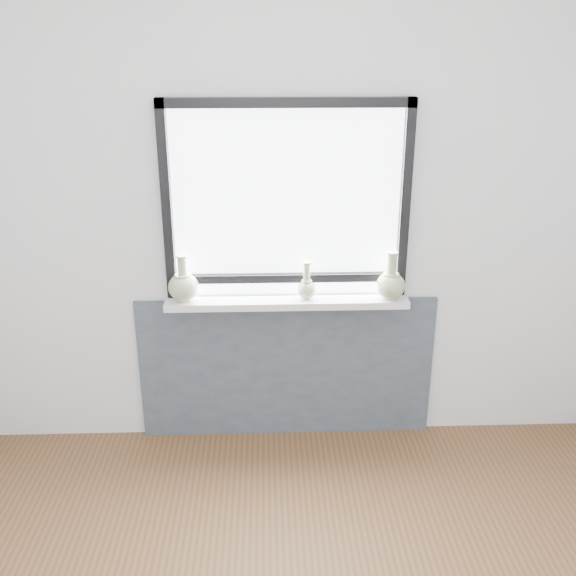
{
  "coord_description": "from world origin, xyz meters",
  "views": [
    {
      "loc": [
        -0.11,
        -1.53,
        2.21
      ],
      "look_at": [
        0.0,
        1.55,
        1.02
      ],
      "focal_mm": 40.0,
      "sensor_mm": 36.0,
      "label": 1
    }
  ],
  "objects_px": {
    "vase_a": "(183,285)",
    "windowsill": "(287,301)",
    "vase_c": "(391,283)",
    "vase_b": "(307,287)"
  },
  "relations": [
    {
      "from": "windowsill",
      "to": "vase_a",
      "type": "bearing_deg",
      "value": -178.98
    },
    {
      "from": "vase_a",
      "to": "windowsill",
      "type": "bearing_deg",
      "value": 1.02
    },
    {
      "from": "windowsill",
      "to": "vase_c",
      "type": "xyz_separation_m",
      "value": [
        0.56,
        -0.02,
        0.11
      ]
    },
    {
      "from": "vase_a",
      "to": "vase_b",
      "type": "height_order",
      "value": "vase_a"
    },
    {
      "from": "windowsill",
      "to": "vase_b",
      "type": "height_order",
      "value": "vase_b"
    },
    {
      "from": "vase_c",
      "to": "vase_b",
      "type": "bearing_deg",
      "value": 177.65
    },
    {
      "from": "vase_a",
      "to": "vase_b",
      "type": "bearing_deg",
      "value": 0.45
    },
    {
      "from": "windowsill",
      "to": "vase_a",
      "type": "relative_size",
      "value": 5.19
    },
    {
      "from": "windowsill",
      "to": "vase_c",
      "type": "distance_m",
      "value": 0.57
    },
    {
      "from": "vase_a",
      "to": "vase_b",
      "type": "xyz_separation_m",
      "value": [
        0.66,
        0.01,
        -0.02
      ]
    }
  ]
}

